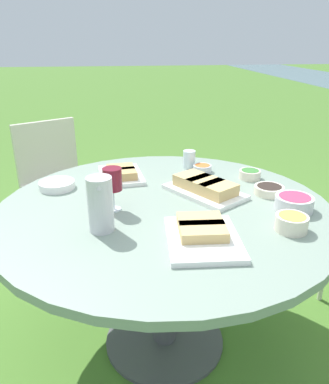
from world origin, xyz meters
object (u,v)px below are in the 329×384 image
at_px(wine_glass, 112,180).
at_px(dining_table, 164,227).
at_px(chair_near_right, 55,176).
at_px(handbag, 249,225).
at_px(water_pitcher, 100,204).

bearing_deg(wine_glass, dining_table, 95.72).
distance_m(dining_table, chair_near_right, 1.26).
distance_m(wine_glass, handbag, 1.56).
relative_size(dining_table, handbag, 3.91).
xyz_separation_m(dining_table, water_pitcher, (0.19, -0.26, 0.21)).
distance_m(chair_near_right, wine_glass, 1.24).
xyz_separation_m(dining_table, wine_glass, (0.02, -0.22, 0.24)).
distance_m(water_pitcher, handbag, 1.68).
bearing_deg(dining_table, wine_glass, -84.28).
height_order(chair_near_right, wine_glass, wine_glass).
relative_size(water_pitcher, wine_glass, 1.14).
bearing_deg(chair_near_right, handbag, 83.15).
relative_size(dining_table, chair_near_right, 1.61).
distance_m(chair_near_right, handbag, 1.45).
height_order(wine_glass, handbag, wine_glass).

